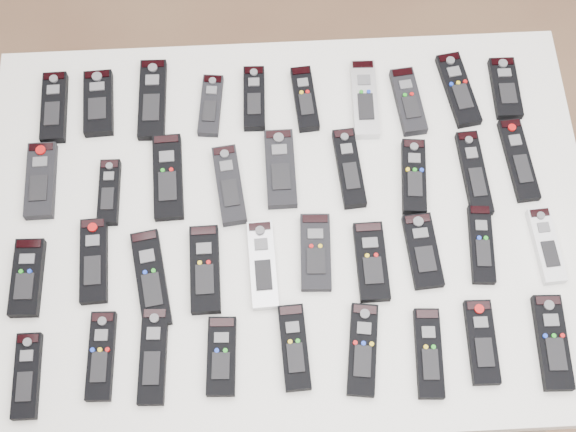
{
  "coord_description": "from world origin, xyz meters",
  "views": [
    {
      "loc": [
        -0.14,
        -0.72,
        2.29
      ],
      "look_at": [
        -0.11,
        -0.07,
        0.8
      ],
      "focal_mm": 50.0,
      "sensor_mm": 36.0,
      "label": 1
    }
  ],
  "objects_px": {
    "remote_0": "(54,107)",
    "remote_32": "(222,356)",
    "remote_16": "(414,177)",
    "remote_27": "(481,244)",
    "remote_2": "(152,100)",
    "remote_11": "(109,192)",
    "remote_1": "(98,103)",
    "remote_22": "(205,269)",
    "remote_3": "(211,106)",
    "remote_5": "(305,99)",
    "remote_17": "(474,173)",
    "remote_10": "(41,181)",
    "remote_21": "(151,278)",
    "remote_30": "(101,356)",
    "remote_15": "(349,168)",
    "remote_25": "(371,262)",
    "remote_8": "(458,90)",
    "remote_13": "(229,185)",
    "remote_26": "(423,251)",
    "remote_33": "(294,347)",
    "remote_24": "(316,252)",
    "remote_29": "(27,376)",
    "remote_37": "(552,342)",
    "remote_19": "(27,278)",
    "remote_14": "(280,169)",
    "remote_23": "(263,265)",
    "remote_4": "(254,98)",
    "remote_7": "(408,101)",
    "remote_36": "(482,342)",
    "remote_18": "(518,160)",
    "remote_9": "(505,88)",
    "remote_28": "(546,246)",
    "remote_31": "(153,356)",
    "remote_12": "(168,177)",
    "table": "(288,231)",
    "remote_6": "(365,99)"
  },
  "relations": [
    {
      "from": "remote_10",
      "to": "remote_4",
      "type": "bearing_deg",
      "value": 20.56
    },
    {
      "from": "remote_1",
      "to": "remote_33",
      "type": "xyz_separation_m",
      "value": [
        0.4,
        -0.56,
        0.0
      ]
    },
    {
      "from": "remote_9",
      "to": "remote_28",
      "type": "height_order",
      "value": "same"
    },
    {
      "from": "remote_33",
      "to": "remote_4",
      "type": "bearing_deg",
      "value": 93.3
    },
    {
      "from": "remote_1",
      "to": "remote_3",
      "type": "xyz_separation_m",
      "value": [
        0.24,
        -0.02,
        -0.0
      ]
    },
    {
      "from": "remote_32",
      "to": "remote_36",
      "type": "distance_m",
      "value": 0.5
    },
    {
      "from": "remote_23",
      "to": "remote_37",
      "type": "height_order",
      "value": "remote_37"
    },
    {
      "from": "remote_18",
      "to": "remote_29",
      "type": "bearing_deg",
      "value": -162.21
    },
    {
      "from": "remote_25",
      "to": "remote_8",
      "type": "bearing_deg",
      "value": 59.05
    },
    {
      "from": "remote_30",
      "to": "remote_13",
      "type": "bearing_deg",
      "value": 56.01
    },
    {
      "from": "remote_14",
      "to": "remote_36",
      "type": "distance_m",
      "value": 0.54
    },
    {
      "from": "remote_5",
      "to": "remote_21",
      "type": "relative_size",
      "value": 0.78
    },
    {
      "from": "remote_2",
      "to": "remote_3",
      "type": "height_order",
      "value": "remote_2"
    },
    {
      "from": "remote_4",
      "to": "remote_7",
      "type": "height_order",
      "value": "remote_7"
    },
    {
      "from": "remote_19",
      "to": "table",
      "type": "bearing_deg",
      "value": 12.7
    },
    {
      "from": "remote_15",
      "to": "remote_32",
      "type": "distance_m",
      "value": 0.47
    },
    {
      "from": "remote_22",
      "to": "remote_33",
      "type": "distance_m",
      "value": 0.24
    },
    {
      "from": "table",
      "to": "remote_16",
      "type": "relative_size",
      "value": 7.53
    },
    {
      "from": "remote_2",
      "to": "remote_36",
      "type": "distance_m",
      "value": 0.86
    },
    {
      "from": "remote_6",
      "to": "remote_31",
      "type": "bearing_deg",
      "value": -128.18
    },
    {
      "from": "remote_22",
      "to": "remote_32",
      "type": "height_order",
      "value": "same"
    },
    {
      "from": "remote_0",
      "to": "remote_32",
      "type": "relative_size",
      "value": 1.12
    },
    {
      "from": "remote_29",
      "to": "remote_14",
      "type": "bearing_deg",
      "value": 39.49
    },
    {
      "from": "remote_8",
      "to": "remote_9",
      "type": "distance_m",
      "value": 0.1
    },
    {
      "from": "remote_26",
      "to": "remote_25",
      "type": "bearing_deg",
      "value": -174.24
    },
    {
      "from": "remote_2",
      "to": "remote_13",
      "type": "relative_size",
      "value": 1.11
    },
    {
      "from": "remote_14",
      "to": "remote_17",
      "type": "relative_size",
      "value": 0.93
    },
    {
      "from": "remote_2",
      "to": "remote_11",
      "type": "relative_size",
      "value": 1.35
    },
    {
      "from": "remote_10",
      "to": "remote_12",
      "type": "xyz_separation_m",
      "value": [
        0.26,
        -0.0,
        -0.0
      ]
    },
    {
      "from": "remote_2",
      "to": "remote_9",
      "type": "height_order",
      "value": "same"
    },
    {
      "from": "remote_2",
      "to": "remote_30",
      "type": "bearing_deg",
      "value": -97.89
    },
    {
      "from": "remote_11",
      "to": "remote_31",
      "type": "bearing_deg",
      "value": -73.51
    },
    {
      "from": "remote_5",
      "to": "remote_17",
      "type": "xyz_separation_m",
      "value": [
        0.34,
        -0.2,
        -0.0
      ]
    },
    {
      "from": "remote_3",
      "to": "remote_21",
      "type": "distance_m",
      "value": 0.41
    },
    {
      "from": "remote_17",
      "to": "remote_18",
      "type": "bearing_deg",
      "value": 12.44
    },
    {
      "from": "remote_33",
      "to": "remote_24",
      "type": "bearing_deg",
      "value": 71.96
    },
    {
      "from": "remote_29",
      "to": "remote_37",
      "type": "xyz_separation_m",
      "value": [
        1.0,
        0.01,
        0.0
      ]
    },
    {
      "from": "remote_10",
      "to": "remote_21",
      "type": "xyz_separation_m",
      "value": [
        0.23,
        -0.23,
        -0.0
      ]
    },
    {
      "from": "remote_22",
      "to": "remote_29",
      "type": "relative_size",
      "value": 1.11
    },
    {
      "from": "remote_33",
      "to": "remote_37",
      "type": "relative_size",
      "value": 0.89
    },
    {
      "from": "remote_14",
      "to": "remote_17",
      "type": "xyz_separation_m",
      "value": [
        0.4,
        -0.03,
        -0.0
      ]
    },
    {
      "from": "remote_4",
      "to": "remote_24",
      "type": "bearing_deg",
      "value": -71.57
    },
    {
      "from": "remote_1",
      "to": "remote_22",
      "type": "height_order",
      "value": "same"
    },
    {
      "from": "remote_14",
      "to": "remote_22",
      "type": "bearing_deg",
      "value": -127.02
    },
    {
      "from": "remote_10",
      "to": "remote_15",
      "type": "height_order",
      "value": "same"
    },
    {
      "from": "remote_10",
      "to": "remote_19",
      "type": "height_order",
      "value": "same"
    },
    {
      "from": "remote_0",
      "to": "remote_30",
      "type": "bearing_deg",
      "value": -78.58
    },
    {
      "from": "remote_0",
      "to": "remote_19",
      "type": "relative_size",
      "value": 1.06
    },
    {
      "from": "remote_26",
      "to": "remote_30",
      "type": "xyz_separation_m",
      "value": [
        -0.64,
        -0.18,
        0.0
      ]
    },
    {
      "from": "remote_16",
      "to": "remote_27",
      "type": "bearing_deg",
      "value": -47.58
    }
  ]
}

